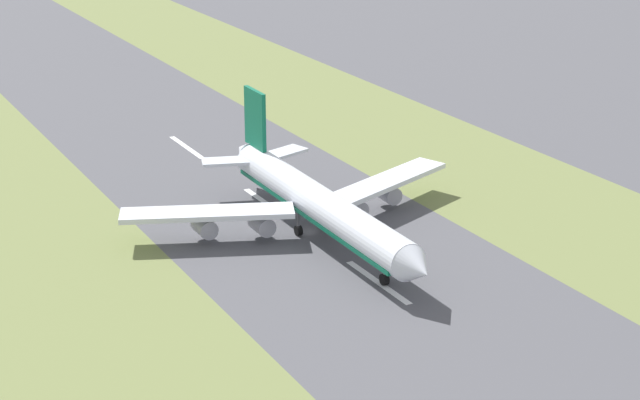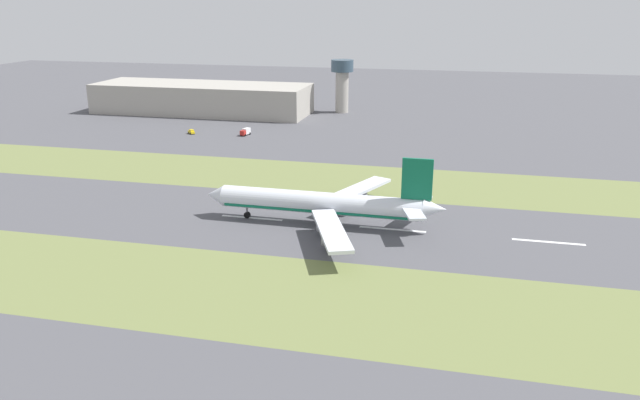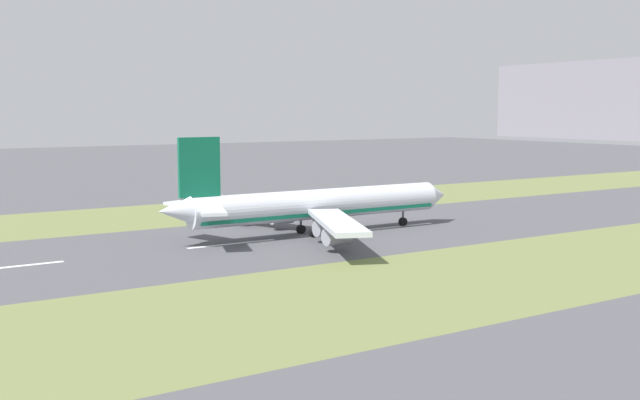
# 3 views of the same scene
# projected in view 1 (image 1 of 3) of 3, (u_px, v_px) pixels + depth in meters

# --- Properties ---
(ground_plane) EXTENTS (800.00, 800.00, 0.00)m
(ground_plane) POSITION_uv_depth(u_px,v_px,m) (307.00, 232.00, 184.88)
(ground_plane) COLOR #4C4C51
(grass_median_west) EXTENTS (40.00, 600.00, 0.01)m
(grass_median_west) POSITION_uv_depth(u_px,v_px,m) (514.00, 191.00, 204.91)
(grass_median_west) COLOR olive
(grass_median_west) RESTS_ON ground
(grass_median_east) EXTENTS (40.00, 600.00, 0.01)m
(grass_median_east) POSITION_uv_depth(u_px,v_px,m) (48.00, 283.00, 164.86)
(grass_median_east) COLOR olive
(grass_median_east) RESTS_ON ground
(centreline_dash_near) EXTENTS (1.20, 18.00, 0.01)m
(centreline_dash_near) POSITION_uv_depth(u_px,v_px,m) (187.00, 147.00, 231.32)
(centreline_dash_near) COLOR silver
(centreline_dash_near) RESTS_ON ground
(centreline_dash_mid) EXTENTS (1.20, 18.00, 0.01)m
(centreline_dash_mid) POSITION_uv_depth(u_px,v_px,m) (266.00, 203.00, 198.23)
(centreline_dash_mid) COLOR silver
(centreline_dash_mid) RESTS_ON ground
(centreline_dash_far) EXTENTS (1.20, 18.00, 0.01)m
(centreline_dash_far) POSITION_uv_depth(u_px,v_px,m) (378.00, 282.00, 165.14)
(centreline_dash_far) COLOR silver
(centreline_dash_far) RESTS_ON ground
(airplane_main_jet) EXTENTS (64.13, 67.05, 20.20)m
(airplane_main_jet) POSITION_uv_depth(u_px,v_px,m) (315.00, 202.00, 181.46)
(airplane_main_jet) COLOR silver
(airplane_main_jet) RESTS_ON ground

